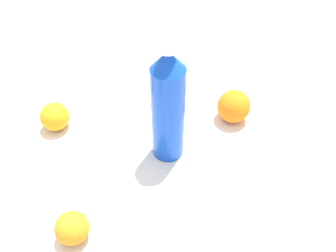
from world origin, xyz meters
The scene contains 5 objects.
ground_plane centered at (0.00, 0.00, 0.00)m, with size 2.40×2.40×0.00m, color silver.
water_bottle centered at (-0.02, -0.01, 0.14)m, with size 0.07×0.07×0.29m.
orange_0 centered at (0.17, -0.21, 0.03)m, with size 0.07×0.07×0.07m, color orange.
orange_1 centered at (-0.22, -0.02, 0.04)m, with size 0.08×0.08×0.08m, color orange.
orange_2 centered at (0.24, 0.09, 0.03)m, with size 0.06×0.06×0.06m, color orange.
Camera 1 is at (0.25, 0.48, 0.63)m, focal length 38.89 mm.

